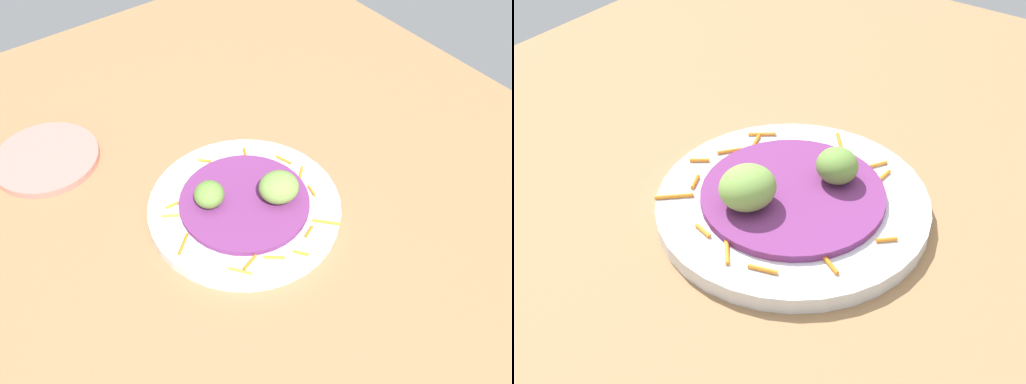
{
  "view_description": "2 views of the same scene",
  "coord_description": "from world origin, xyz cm",
  "views": [
    {
      "loc": [
        -45.12,
        26.7,
        60.37
      ],
      "look_at": [
        -4.3,
        -3.66,
        5.91
      ],
      "focal_mm": 39.59,
      "sensor_mm": 36.0,
      "label": 1
    },
    {
      "loc": [
        23.43,
        -43.19,
        43.19
      ],
      "look_at": [
        -4.84,
        -4.12,
        4.82
      ],
      "focal_mm": 46.34,
      "sensor_mm": 36.0,
      "label": 2
    }
  ],
  "objects": [
    {
      "name": "table_surface",
      "position": [
        0.0,
        0.0,
        1.0
      ],
      "size": [
        110.0,
        110.0,
        2.0
      ],
      "primitive_type": "cube",
      "color": "#936D47",
      "rests_on": "ground"
    },
    {
      "name": "guac_scoop_center",
      "position": [
        -5.74,
        -6.35,
        6.37
      ],
      "size": [
        6.36,
        6.57,
        3.93
      ],
      "primitive_type": "ellipsoid",
      "rotation": [
        0.0,
        0.0,
        1.29
      ],
      "color": "#759E47",
      "rests_on": "cabbage_bed"
    },
    {
      "name": "main_plate",
      "position": [
        -3.42,
        -2.36,
        2.82
      ],
      "size": [
        26.12,
        26.12,
        1.64
      ],
      "primitive_type": "cylinder",
      "color": "silver",
      "rests_on": "table_surface"
    },
    {
      "name": "cabbage_bed",
      "position": [
        -3.42,
        -2.36,
        4.02
      ],
      "size": [
        17.6,
        17.6,
        0.76
      ],
      "primitive_type": "cylinder",
      "color": "#702D6B",
      "rests_on": "main_plate"
    },
    {
      "name": "guac_scoop_left",
      "position": [
        -1.1,
        1.62,
        6.07
      ],
      "size": [
        5.79,
        5.76,
        3.33
      ],
      "primitive_type": "ellipsoid",
      "rotation": [
        0.0,
        0.0,
        2.48
      ],
      "color": "olive",
      "rests_on": "cabbage_bed"
    },
    {
      "name": "carrot_garnish",
      "position": [
        -5.97,
        -2.57,
        3.84
      ],
      "size": [
        22.89,
        22.63,
        0.4
      ],
      "color": "orange",
      "rests_on": "main_plate"
    }
  ]
}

